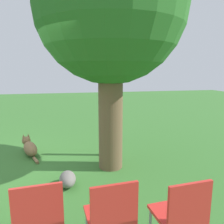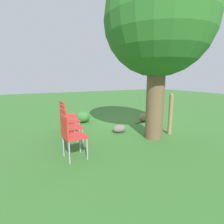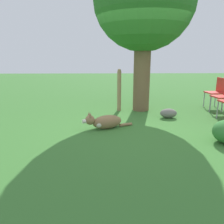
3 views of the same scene
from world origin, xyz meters
name	(u,v)px [view 2 (image 2 of 3)]	position (x,y,z in m)	size (l,w,h in m)	color
ground_plane	(132,125)	(0.00, 0.00, 0.00)	(30.00, 30.00, 0.00)	#38702D
oak_tree	(159,22)	(0.21, 1.35, 2.91)	(2.66, 2.66, 4.28)	brown
dog	(146,117)	(-0.84, -0.31, 0.16)	(1.09, 0.51, 0.40)	olive
fence_post	(170,114)	(-0.42, 1.31, 0.60)	(0.11, 0.11, 1.18)	#937551
red_chair_0	(66,114)	(2.12, -0.43, 0.53)	(0.45, 0.47, 0.90)	red
red_chair_1	(67,118)	(2.25, 0.23, 0.53)	(0.45, 0.47, 0.90)	red
red_chair_2	(69,125)	(2.37, 0.90, 0.53)	(0.45, 0.47, 0.90)	red
red_chair_3	(71,133)	(2.49, 1.56, 0.53)	(0.45, 0.47, 0.90)	red
garden_rock	(119,129)	(0.78, 0.50, 0.12)	(0.42, 0.27, 0.24)	slate
low_shrub	(83,117)	(1.38, -1.15, 0.21)	(0.52, 0.52, 0.42)	#337533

